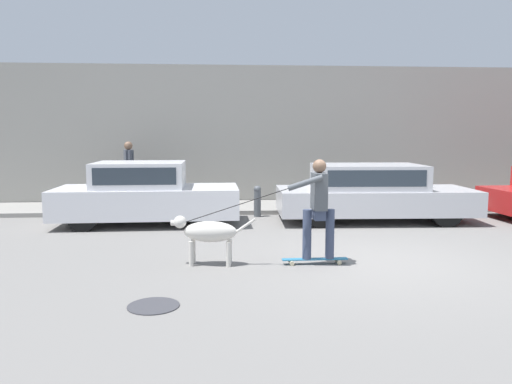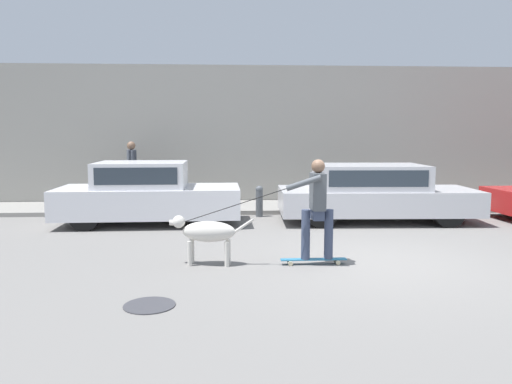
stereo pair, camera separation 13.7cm
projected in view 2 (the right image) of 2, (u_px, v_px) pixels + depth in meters
The scene contains 10 objects.
ground_plane at pixel (370, 262), 7.77m from camera, with size 36.00×36.00×0.00m, color slate.
back_wall at pixel (304, 135), 14.29m from camera, with size 32.00×0.30×3.89m.
sidewalk_curb at pixel (310, 207), 13.36m from camera, with size 30.00×1.98×0.10m.
parked_car_0 at pixel (148, 195), 11.02m from camera, with size 3.99×1.77×1.38m.
parked_car_1 at pixel (374, 194), 11.32m from camera, with size 4.45×1.94×1.30m.
dog at pixel (207, 232), 7.57m from camera, with size 1.29×0.42×0.75m.
skateboarder at pixel (317, 205), 7.55m from camera, with size 2.57×0.56×1.61m.
pedestrian_with_bag at pixel (132, 170), 13.05m from camera, with size 0.33×0.67×1.69m.
manhole_cover at pixel (149, 305), 5.80m from camera, with size 0.60×0.60×0.01m.
fire_hydrant at pixel (259, 200), 12.01m from camera, with size 0.18×0.18×0.75m.
Camera 2 is at (-2.22, -7.48, 1.99)m, focal length 35.00 mm.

